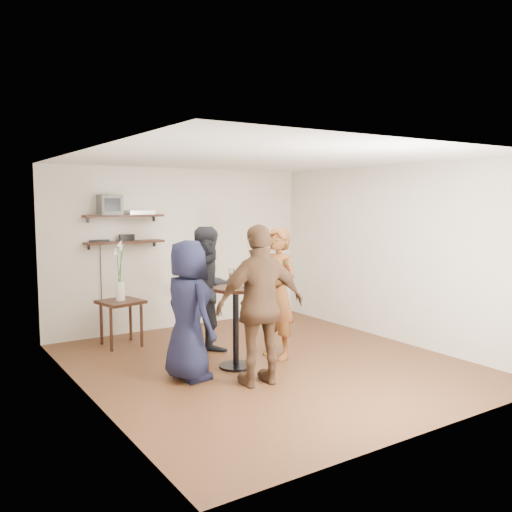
{
  "coord_description": "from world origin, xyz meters",
  "views": [
    {
      "loc": [
        -3.82,
        -5.59,
        2.1
      ],
      "look_at": [
        0.1,
        0.4,
        1.35
      ],
      "focal_mm": 38.0,
      "sensor_mm": 36.0,
      "label": 1
    }
  ],
  "objects_px": {
    "dvd_deck": "(140,212)",
    "person_brown": "(261,305)",
    "person_dark": "(210,291)",
    "person_navy": "(188,310)",
    "crt_monitor": "(109,205)",
    "side_table": "(121,308)",
    "person_plaid": "(277,293)",
    "drinks_table": "(236,316)",
    "radio": "(127,238)"
  },
  "relations": [
    {
      "from": "dvd_deck",
      "to": "person_brown",
      "type": "height_order",
      "value": "dvd_deck"
    },
    {
      "from": "person_dark",
      "to": "person_brown",
      "type": "bearing_deg",
      "value": -93.27
    },
    {
      "from": "dvd_deck",
      "to": "person_navy",
      "type": "bearing_deg",
      "value": -98.51
    },
    {
      "from": "crt_monitor",
      "to": "person_dark",
      "type": "bearing_deg",
      "value": -63.11
    },
    {
      "from": "side_table",
      "to": "person_navy",
      "type": "height_order",
      "value": "person_navy"
    },
    {
      "from": "side_table",
      "to": "person_plaid",
      "type": "height_order",
      "value": "person_plaid"
    },
    {
      "from": "side_table",
      "to": "person_brown",
      "type": "bearing_deg",
      "value": -72.57
    },
    {
      "from": "side_table",
      "to": "person_navy",
      "type": "xyz_separation_m",
      "value": [
        0.17,
        -1.84,
        0.27
      ]
    },
    {
      "from": "dvd_deck",
      "to": "side_table",
      "type": "bearing_deg",
      "value": -135.06
    },
    {
      "from": "dvd_deck",
      "to": "person_navy",
      "type": "height_order",
      "value": "dvd_deck"
    },
    {
      "from": "drinks_table",
      "to": "person_navy",
      "type": "xyz_separation_m",
      "value": [
        -0.69,
        -0.07,
        0.17
      ]
    },
    {
      "from": "person_navy",
      "to": "person_brown",
      "type": "relative_size",
      "value": 0.9
    },
    {
      "from": "crt_monitor",
      "to": "side_table",
      "type": "height_order",
      "value": "crt_monitor"
    },
    {
      "from": "drinks_table",
      "to": "person_plaid",
      "type": "bearing_deg",
      "value": 6.48
    },
    {
      "from": "side_table",
      "to": "person_navy",
      "type": "distance_m",
      "value": 1.87
    },
    {
      "from": "crt_monitor",
      "to": "person_plaid",
      "type": "xyz_separation_m",
      "value": [
        1.49,
        -2.22,
        -1.15
      ]
    },
    {
      "from": "crt_monitor",
      "to": "person_plaid",
      "type": "height_order",
      "value": "crt_monitor"
    },
    {
      "from": "crt_monitor",
      "to": "drinks_table",
      "type": "height_order",
      "value": "crt_monitor"
    },
    {
      "from": "drinks_table",
      "to": "person_dark",
      "type": "relative_size",
      "value": 0.58
    },
    {
      "from": "drinks_table",
      "to": "crt_monitor",
      "type": "bearing_deg",
      "value": 109.41
    },
    {
      "from": "crt_monitor",
      "to": "person_brown",
      "type": "height_order",
      "value": "crt_monitor"
    },
    {
      "from": "crt_monitor",
      "to": "person_navy",
      "type": "xyz_separation_m",
      "value": [
        0.12,
        -2.37,
        -1.2
      ]
    },
    {
      "from": "crt_monitor",
      "to": "person_navy",
      "type": "distance_m",
      "value": 2.66
    },
    {
      "from": "radio",
      "to": "person_brown",
      "type": "relative_size",
      "value": 0.12
    },
    {
      "from": "drinks_table",
      "to": "person_dark",
      "type": "bearing_deg",
      "value": 89.58
    },
    {
      "from": "radio",
      "to": "person_dark",
      "type": "bearing_deg",
      "value": -70.75
    },
    {
      "from": "crt_monitor",
      "to": "person_plaid",
      "type": "bearing_deg",
      "value": -56.02
    },
    {
      "from": "person_plaid",
      "to": "person_dark",
      "type": "xyz_separation_m",
      "value": [
        -0.68,
        0.61,
        0.0
      ]
    },
    {
      "from": "person_navy",
      "to": "person_brown",
      "type": "bearing_deg",
      "value": -141.42
    },
    {
      "from": "side_table",
      "to": "dvd_deck",
      "type": "bearing_deg",
      "value": 44.94
    },
    {
      "from": "crt_monitor",
      "to": "side_table",
      "type": "distance_m",
      "value": 1.56
    },
    {
      "from": "drinks_table",
      "to": "radio",
      "type": "bearing_deg",
      "value": 103.61
    },
    {
      "from": "dvd_deck",
      "to": "radio",
      "type": "distance_m",
      "value": 0.44
    },
    {
      "from": "radio",
      "to": "person_plaid",
      "type": "height_order",
      "value": "person_plaid"
    },
    {
      "from": "drinks_table",
      "to": "person_plaid",
      "type": "relative_size",
      "value": 0.59
    },
    {
      "from": "dvd_deck",
      "to": "person_dark",
      "type": "bearing_deg",
      "value": -78.12
    },
    {
      "from": "crt_monitor",
      "to": "drinks_table",
      "type": "bearing_deg",
      "value": -70.59
    },
    {
      "from": "dvd_deck",
      "to": "person_plaid",
      "type": "distance_m",
      "value": 2.65
    },
    {
      "from": "dvd_deck",
      "to": "person_dark",
      "type": "distance_m",
      "value": 1.94
    },
    {
      "from": "dvd_deck",
      "to": "person_navy",
      "type": "distance_m",
      "value": 2.62
    },
    {
      "from": "dvd_deck",
      "to": "drinks_table",
      "type": "relative_size",
      "value": 0.39
    },
    {
      "from": "dvd_deck",
      "to": "drinks_table",
      "type": "height_order",
      "value": "dvd_deck"
    },
    {
      "from": "person_brown",
      "to": "side_table",
      "type": "bearing_deg",
      "value": -65.61
    },
    {
      "from": "crt_monitor",
      "to": "person_navy",
      "type": "relative_size",
      "value": 0.2
    },
    {
      "from": "dvd_deck",
      "to": "person_dark",
      "type": "height_order",
      "value": "dvd_deck"
    },
    {
      "from": "radio",
      "to": "person_navy",
      "type": "xyz_separation_m",
      "value": [
        -0.13,
        -2.37,
        -0.7
      ]
    },
    {
      "from": "side_table",
      "to": "person_brown",
      "type": "xyz_separation_m",
      "value": [
        0.77,
        -2.46,
        0.36
      ]
    },
    {
      "from": "radio",
      "to": "person_brown",
      "type": "distance_m",
      "value": 3.08
    },
    {
      "from": "person_brown",
      "to": "person_dark",
      "type": "bearing_deg",
      "value": -86.73
    },
    {
      "from": "radio",
      "to": "person_dark",
      "type": "relative_size",
      "value": 0.13
    }
  ]
}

